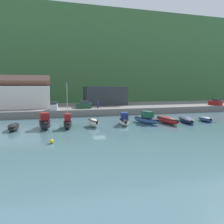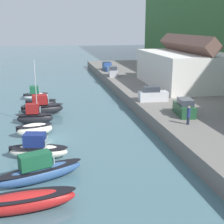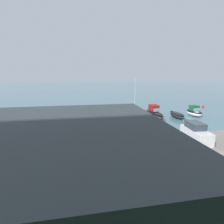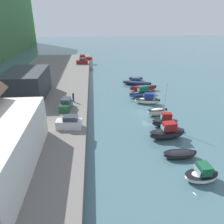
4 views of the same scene
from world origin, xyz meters
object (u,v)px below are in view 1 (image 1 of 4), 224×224
moored_boat_3 (68,123)px  moored_boat_4 (93,123)px  moored_boat_1 (14,127)px  moored_boat_5 (124,120)px  parked_car_2 (54,106)px  moored_boat_6 (146,119)px  moored_boat_8 (186,119)px  parked_car_1 (84,105)px  moored_boat_2 (45,123)px  person_on_quay (98,104)px  moored_boat_7 (167,120)px  parked_car_0 (215,102)px  mooring_buoy_1 (52,141)px  moored_boat_9 (206,119)px

moored_boat_3 → moored_boat_4: bearing=5.2°
moored_boat_1 → moored_boat_5: moored_boat_5 is taller
parked_car_2 → moored_boat_1: bearing=-109.0°
moored_boat_1 → moored_boat_6: moored_boat_6 is taller
moored_boat_8 → parked_car_1: (-19.71, 18.05, 2.12)m
moored_boat_6 → moored_boat_8: moored_boat_6 is taller
moored_boat_6 → parked_car_2: size_ratio=1.75×
moored_boat_2 → person_on_quay: size_ratio=2.92×
moored_boat_7 → parked_car_2: (-22.59, 17.36, 1.91)m
moored_boat_7 → parked_car_0: (26.86, 17.23, 1.91)m
moored_boat_3 → mooring_buoy_1: (-2.95, -10.34, -0.74)m
mooring_buoy_1 → moored_boat_7: bearing=23.2°
moored_boat_6 → moored_boat_9: size_ratio=1.66×
parked_car_0 → mooring_buoy_1: (-50.22, -27.23, -2.37)m
parked_car_1 → parked_car_2: (-7.95, -1.39, 0.00)m
moored_boat_4 → moored_boat_9: bearing=-9.6°
moored_boat_7 → person_on_quay: (-11.01, 17.57, 2.09)m
parked_car_0 → parked_car_1: same height
moored_boat_1 → moored_boat_9: 39.49m
moored_boat_5 → parked_car_2: parked_car_2 is taller
moored_boat_4 → parked_car_2: size_ratio=1.02×
moored_boat_1 → parked_car_0: 58.97m
moored_boat_8 → parked_car_1: parked_car_1 is taller
moored_boat_6 → moored_boat_4: bearing=163.9°
moored_boat_3 → moored_boat_5: 11.28m
moored_boat_3 → moored_boat_9: 30.09m
moored_boat_2 → moored_boat_3: bearing=-18.4°
moored_boat_1 → moored_boat_3: moored_boat_3 is taller
moored_boat_6 → moored_boat_7: bearing=-34.7°
moored_boat_1 → parked_car_0: parked_car_0 is taller
moored_boat_4 → mooring_buoy_1: (-7.80, -10.44, -0.54)m
moored_boat_7 → parked_car_1: (-14.64, 18.74, 1.91)m
moored_boat_1 → parked_car_0: bearing=15.7°
moored_boat_7 → moored_boat_9: 9.68m
moored_boat_6 → person_on_quay: 17.89m
moored_boat_1 → moored_boat_5: size_ratio=0.80×
parked_car_0 → parked_car_1: size_ratio=0.98×
moored_boat_3 → moored_boat_6: size_ratio=1.11×
moored_boat_4 → parked_car_1: size_ratio=1.00×
moored_boat_8 → parked_car_2: parked_car_2 is taller
parked_car_2 → moored_boat_6: bearing=-36.5°
moored_boat_8 → moored_boat_3: bearing=-160.6°
moored_boat_1 → moored_boat_7: bearing=-2.2°
moored_boat_8 → parked_car_0: parked_car_0 is taller
moored_boat_4 → parked_car_2: parked_car_2 is taller
mooring_buoy_1 → moored_boat_5: bearing=37.5°
moored_boat_1 → moored_boat_7: size_ratio=0.63×
moored_boat_6 → mooring_buoy_1: moored_boat_6 is taller
parked_car_2 → mooring_buoy_1: (-0.77, -27.36, -2.37)m
moored_boat_2 → mooring_buoy_1: (1.13, -11.25, -0.82)m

